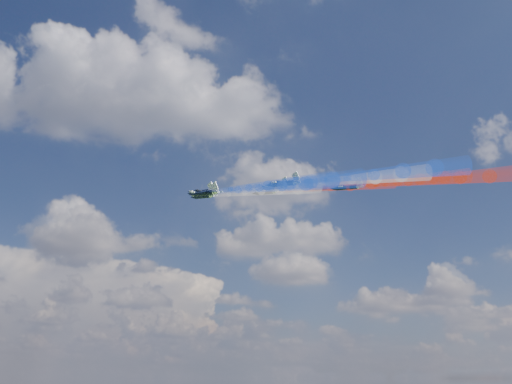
{
  "coord_description": "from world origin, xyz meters",
  "views": [
    {
      "loc": [
        -17.7,
        -131.53,
        92.07
      ],
      "look_at": [
        -3.78,
        1.44,
        137.37
      ],
      "focal_mm": 38.68,
      "sensor_mm": 36.0,
      "label": 1
    }
  ],
  "objects": [
    {
      "name": "jet_lead",
      "position": [
        -17.22,
        16.21,
        140.55
      ],
      "size": [
        13.45,
        13.76,
        6.5
      ],
      "primitive_type": null,
      "rotation": [
        0.17,
        -0.25,
        0.67
      ],
      "color": "black"
    },
    {
      "name": "trail_lead",
      "position": [
        -2.64,
        -0.83,
        136.87
      ],
      "size": [
        26.18,
        30.19,
        10.09
      ],
      "primitive_type": null,
      "rotation": [
        0.17,
        -0.25,
        0.67
      ],
      "color": "white"
    },
    {
      "name": "jet_inner_left",
      "position": [
        -17.69,
        -0.86,
        136.09
      ],
      "size": [
        13.45,
        13.76,
        6.5
      ],
      "primitive_type": null,
      "rotation": [
        0.17,
        -0.25,
        0.67
      ],
      "color": "black"
    },
    {
      "name": "trail_inner_left",
      "position": [
        -3.11,
        -17.9,
        132.41
      ],
      "size": [
        26.18,
        30.19,
        10.09
      ],
      "primitive_type": null,
      "rotation": [
        0.17,
        -0.25,
        0.67
      ],
      "color": "blue"
    },
    {
      "name": "jet_inner_right",
      "position": [
        0.47,
        15.34,
        142.05
      ],
      "size": [
        13.45,
        13.76,
        6.5
      ],
      "primitive_type": null,
      "rotation": [
        0.17,
        -0.25,
        0.67
      ],
      "color": "black"
    },
    {
      "name": "trail_inner_right",
      "position": [
        15.05,
        -1.7,
        138.37
      ],
      "size": [
        26.18,
        30.19,
        10.09
      ],
      "primitive_type": null,
      "rotation": [
        0.17,
        -0.25,
        0.67
      ],
      "color": "red"
    },
    {
      "name": "jet_outer_left",
      "position": [
        -17.02,
        -15.95,
        130.76
      ],
      "size": [
        13.45,
        13.76,
        6.5
      ],
      "primitive_type": null,
      "rotation": [
        0.17,
        -0.25,
        0.67
      ],
      "color": "black"
    },
    {
      "name": "trail_outer_left",
      "position": [
        -2.44,
        -32.99,
        127.08
      ],
      "size": [
        26.18,
        30.19,
        10.09
      ],
      "primitive_type": null,
      "rotation": [
        0.17,
        -0.25,
        0.67
      ],
      "color": "blue"
    },
    {
      "name": "jet_center_third",
      "position": [
        0.25,
        -4.2,
        136.93
      ],
      "size": [
        13.45,
        13.76,
        6.5
      ],
      "primitive_type": null,
      "rotation": [
        0.17,
        -0.25,
        0.67
      ],
      "color": "black"
    },
    {
      "name": "trail_center_third",
      "position": [
        14.83,
        -21.24,
        133.25
      ],
      "size": [
        26.18,
        30.19,
        10.09
      ],
      "primitive_type": null,
      "rotation": [
        0.17,
        -0.25,
        0.67
      ],
      "color": "white"
    },
    {
      "name": "jet_outer_right",
      "position": [
        16.3,
        10.01,
        142.19
      ],
      "size": [
        13.45,
        13.76,
        6.5
      ],
      "primitive_type": null,
      "rotation": [
        0.17,
        -0.25,
        0.67
      ],
      "color": "black"
    },
    {
      "name": "trail_outer_right",
      "position": [
        30.88,
        -7.03,
        138.51
      ],
      "size": [
        26.18,
        30.19,
        10.09
      ],
      "primitive_type": null,
      "rotation": [
        0.17,
        -0.25,
        0.67
      ],
      "color": "red"
    },
    {
      "name": "jet_rear_left",
      "position": [
        0.04,
        -20.01,
        132.23
      ],
      "size": [
        13.45,
        13.76,
        6.5
      ],
      "primitive_type": null,
      "rotation": [
        0.17,
        -0.25,
        0.67
      ],
      "color": "black"
    },
    {
      "name": "trail_rear_left",
      "position": [
        14.62,
        -37.05,
        128.54
      ],
      "size": [
        26.18,
        30.19,
        10.09
      ],
      "primitive_type": null,
      "rotation": [
        0.17,
        -0.25,
        0.67
      ],
      "color": "blue"
    },
    {
      "name": "jet_rear_right",
      "position": [
        18.09,
        -6.11,
        136.81
      ],
      "size": [
        13.45,
        13.76,
        6.5
      ],
      "primitive_type": null,
      "rotation": [
        0.17,
        -0.25,
        0.67
      ],
      "color": "black"
    },
    {
      "name": "trail_rear_right",
      "position": [
        32.67,
        -23.15,
        133.12
      ],
      "size": [
        26.18,
        30.19,
        10.09
      ],
      "primitive_type": null,
      "rotation": [
        0.17,
        -0.25,
        0.67
      ],
      "color": "red"
    }
  ]
}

